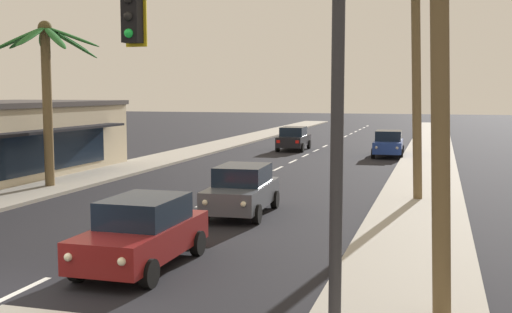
% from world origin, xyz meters
% --- Properties ---
extents(ground_plane, '(220.00, 220.00, 0.00)m').
position_xyz_m(ground_plane, '(0.00, 0.00, 0.00)').
color(ground_plane, black).
extents(sidewalk_right, '(3.20, 110.00, 0.14)m').
position_xyz_m(sidewalk_right, '(7.80, 20.00, 0.07)').
color(sidewalk_right, '#9E998E').
rests_on(sidewalk_right, ground).
extents(sidewalk_left, '(3.20, 110.00, 0.14)m').
position_xyz_m(sidewalk_left, '(-7.80, 20.00, 0.07)').
color(sidewalk_left, '#9E998E').
rests_on(sidewalk_left, ground).
extents(lane_markings, '(4.28, 86.89, 0.01)m').
position_xyz_m(lane_markings, '(0.41, 19.78, 0.00)').
color(lane_markings, silver).
rests_on(lane_markings, ground).
extents(traffic_signal_mast, '(11.36, 0.41, 6.79)m').
position_xyz_m(traffic_signal_mast, '(3.08, -0.08, 4.95)').
color(traffic_signal_mast, '#2D2D33').
rests_on(traffic_signal_mast, ground).
extents(sedan_lead_at_stop_bar, '(1.95, 4.45, 1.68)m').
position_xyz_m(sedan_lead_at_stop_bar, '(1.66, 2.87, 0.85)').
color(sedan_lead_at_stop_bar, maroon).
rests_on(sedan_lead_at_stop_bar, ground).
extents(sedan_third_in_queue, '(2.11, 4.51, 1.68)m').
position_xyz_m(sedan_third_in_queue, '(1.98, 9.79, 0.85)').
color(sedan_third_in_queue, '#4C515B').
rests_on(sedan_third_in_queue, ground).
extents(sedan_oncoming_far, '(2.05, 4.49, 1.68)m').
position_xyz_m(sedan_oncoming_far, '(-1.57, 33.36, 0.85)').
color(sedan_oncoming_far, black).
rests_on(sedan_oncoming_far, ground).
extents(sedan_parked_nearest_kerb, '(2.06, 4.49, 1.68)m').
position_xyz_m(sedan_parked_nearest_kerb, '(5.28, 30.81, 0.85)').
color(sedan_parked_nearest_kerb, navy).
rests_on(sedan_parked_nearest_kerb, ground).
extents(palm_left_second, '(4.71, 4.59, 7.18)m').
position_xyz_m(palm_left_second, '(-7.76, 12.94, 5.17)').
color(palm_left_second, brown).
rests_on(palm_left_second, ground).
extents(palm_right_second, '(4.42, 4.34, 9.85)m').
position_xyz_m(palm_right_second, '(7.42, 13.92, 7.16)').
color(palm_right_second, brown).
rests_on(palm_right_second, ground).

